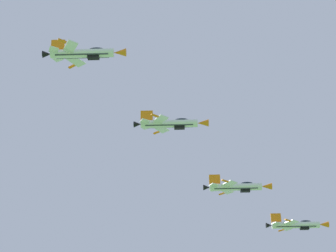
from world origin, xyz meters
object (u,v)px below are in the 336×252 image
(fighter_jet_lead, at_px, (297,225))
(fighter_jet_left_outer, at_px, (84,53))
(fighter_jet_left_wing, at_px, (237,187))
(fighter_jet_right_wing, at_px, (171,124))

(fighter_jet_lead, distance_m, fighter_jet_left_outer, 71.37)
(fighter_jet_left_wing, distance_m, fighter_jet_right_wing, 23.81)
(fighter_jet_lead, height_order, fighter_jet_right_wing, fighter_jet_right_wing)
(fighter_jet_left_wing, bearing_deg, fighter_jet_lead, 135.72)
(fighter_jet_right_wing, distance_m, fighter_jet_left_outer, 24.26)
(fighter_jet_right_wing, bearing_deg, fighter_jet_left_outer, -41.48)
(fighter_jet_lead, distance_m, fighter_jet_right_wing, 47.11)
(fighter_jet_left_outer, bearing_deg, fighter_jet_right_wing, 138.52)
(fighter_jet_right_wing, relative_size, fighter_jet_left_outer, 1.00)
(fighter_jet_lead, relative_size, fighter_jet_left_wing, 1.00)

